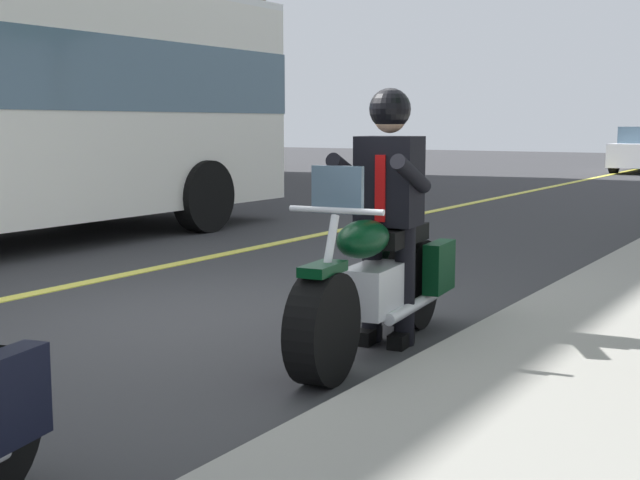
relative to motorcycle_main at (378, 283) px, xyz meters
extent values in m
plane|color=#333335|center=(-0.04, -1.49, -0.45)|extent=(80.00, 80.00, 0.00)
cube|color=#E5DB4C|center=(-0.04, -3.49, -0.45)|extent=(60.00, 0.16, 0.01)
cylinder|color=black|center=(0.84, 0.09, -0.12)|extent=(0.68, 0.27, 0.66)
cylinder|color=black|center=(-0.70, -0.08, -0.12)|extent=(0.68, 0.27, 0.66)
cube|color=silver|center=(0.05, 0.00, -0.03)|extent=(0.59, 0.34, 0.32)
ellipsoid|color=black|center=(0.24, 0.03, 0.33)|extent=(0.59, 0.34, 0.24)
cube|color=black|center=(-0.30, -0.04, 0.29)|extent=(0.73, 0.36, 0.12)
cube|color=black|center=(-0.67, 0.14, 0.03)|extent=(0.41, 0.16, 0.36)
cube|color=black|center=(-0.62, -0.30, 0.03)|extent=(0.41, 0.16, 0.36)
cylinder|color=silver|center=(0.82, 0.09, 0.15)|extent=(0.35, 0.09, 0.76)
cylinder|color=silver|center=(0.66, 0.07, 0.55)|extent=(0.10, 0.60, 0.04)
cube|color=black|center=(0.84, 0.09, 0.23)|extent=(0.38, 0.20, 0.06)
cylinder|color=silver|center=(-0.27, 0.13, -0.19)|extent=(0.90, 0.18, 0.08)
cube|color=slate|center=(0.64, 0.07, 0.67)|extent=(0.08, 0.32, 0.28)
cylinder|color=black|center=(-0.22, 0.09, -0.03)|extent=(0.14, 0.14, 0.84)
cube|color=black|center=(-0.16, 0.10, -0.40)|extent=(0.27, 0.14, 0.10)
cylinder|color=black|center=(-0.19, -0.15, -0.03)|extent=(0.14, 0.14, 0.84)
cube|color=black|center=(-0.13, -0.14, -0.40)|extent=(0.27, 0.14, 0.10)
cube|color=black|center=(-0.20, -0.03, 0.67)|extent=(0.36, 0.43, 0.60)
cube|color=red|center=(-0.04, -0.01, 0.63)|extent=(0.03, 0.07, 0.44)
cylinder|color=black|center=(-0.05, 0.21, 0.73)|extent=(0.56, 0.16, 0.28)
cylinder|color=black|center=(0.00, -0.22, 0.73)|extent=(0.56, 0.16, 0.28)
sphere|color=tan|center=(-0.20, -0.03, 1.10)|extent=(0.22, 0.22, 0.22)
sphere|color=black|center=(-0.20, -0.03, 1.15)|extent=(0.28, 0.28, 0.28)
cube|color=black|center=(2.95, 0.00, 0.03)|extent=(0.42, 0.20, 0.36)
cube|color=slate|center=(-6.17, -6.22, 1.55)|extent=(0.06, 2.40, 1.90)
cylinder|color=black|center=(-4.27, -7.42, 0.05)|extent=(1.00, 0.30, 1.00)
cylinder|color=black|center=(-4.27, -5.02, 0.05)|extent=(1.00, 0.30, 1.00)
cylinder|color=black|center=(-24.72, -3.59, -0.13)|extent=(0.64, 0.22, 0.64)
cylinder|color=black|center=(-21.82, -3.59, -0.13)|extent=(0.64, 0.22, 0.64)
cube|color=slate|center=(-13.63, -12.46, 1.55)|extent=(1.10, 0.06, 1.60)
cube|color=slate|center=(-8.39, -12.46, 1.55)|extent=(1.10, 0.06, 1.60)
camera|label=1|loc=(4.96, 2.65, 1.06)|focal=48.28mm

